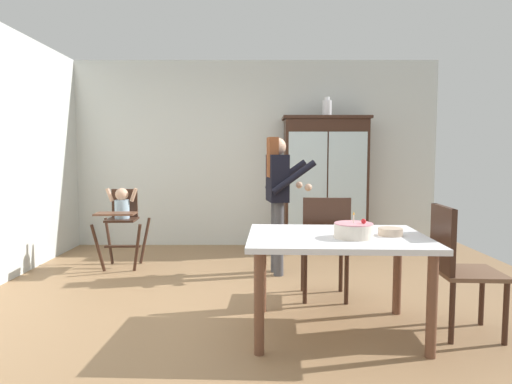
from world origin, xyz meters
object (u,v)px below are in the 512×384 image
object	(u,v)px
china_cabinet	(326,183)
adult_person	(279,188)
dining_table	(338,248)
birthday_cake	(355,230)
serving_bowl	(392,232)
high_chair_with_toddler	(123,213)
dining_chair_right_end	(457,261)
dining_chair_far_side	(326,241)
ceramic_vase	(328,108)

from	to	relation	value
china_cabinet	adult_person	size ratio (longest dim) A/B	1.23
china_cabinet	dining_table	xyz separation A→B (m)	(-0.38, -3.01, -0.30)
birthday_cake	serving_bowl	size ratio (longest dim) A/B	1.56
high_chair_with_toddler	birthday_cake	world-z (taller)	high_chair_with_toddler
dining_table	birthday_cake	distance (m)	0.21
dining_table	dining_chair_right_end	world-z (taller)	dining_chair_right_end
serving_bowl	china_cabinet	bearing A→B (deg)	90.28
adult_person	dining_chair_far_side	distance (m)	1.10
dining_chair_far_side	dining_chair_right_end	size ratio (longest dim) A/B	1.00
ceramic_vase	birthday_cake	xyz separation A→B (m)	(-0.29, -3.12, -1.20)
dining_table	serving_bowl	world-z (taller)	serving_bowl
china_cabinet	high_chair_with_toddler	size ratio (longest dim) A/B	1.98
china_cabinet	dining_table	size ratio (longest dim) A/B	1.39
china_cabinet	dining_chair_far_side	size ratio (longest dim) A/B	1.95
high_chair_with_toddler	dining_table	bearing A→B (deg)	-44.16
china_cabinet	dining_chair_right_end	distance (m)	3.11
serving_bowl	adult_person	bearing A→B (deg)	114.25
dining_chair_far_side	dining_chair_right_end	bearing A→B (deg)	141.67
dining_chair_far_side	dining_chair_right_end	xyz separation A→B (m)	(0.85, -0.75, 0.00)
adult_person	dining_chair_right_end	bearing A→B (deg)	-152.46
ceramic_vase	dining_chair_far_side	world-z (taller)	ceramic_vase
birthday_cake	serving_bowl	xyz separation A→B (m)	(0.29, 0.09, -0.03)
dining_table	ceramic_vase	bearing A→B (deg)	82.61
ceramic_vase	adult_person	xyz separation A→B (m)	(-0.75, -1.36, -1.03)
china_cabinet	serving_bowl	xyz separation A→B (m)	(0.02, -3.03, -0.18)
high_chair_with_toddler	china_cabinet	bearing A→B (deg)	20.07
dining_table	adult_person	bearing A→B (deg)	102.19
dining_chair_far_side	ceramic_vase	bearing A→B (deg)	-95.90
china_cabinet	ceramic_vase	world-z (taller)	ceramic_vase
serving_bowl	dining_chair_far_side	size ratio (longest dim) A/B	0.19
high_chair_with_toddler	dining_chair_far_side	bearing A→B (deg)	-31.53
high_chair_with_toddler	birthday_cake	xyz separation A→B (m)	(2.29, -2.04, 0.14)
china_cabinet	ceramic_vase	xyz separation A→B (m)	(0.01, 0.00, 1.05)
dining_chair_far_side	birthday_cake	bearing A→B (deg)	98.17
china_cabinet	high_chair_with_toddler	xyz separation A→B (m)	(-2.57, -1.08, -0.29)
adult_person	serving_bowl	world-z (taller)	adult_person
ceramic_vase	dining_table	world-z (taller)	ceramic_vase
ceramic_vase	dining_chair_far_side	bearing A→B (deg)	-98.99
china_cabinet	birthday_cake	size ratio (longest dim) A/B	6.70
high_chair_with_toddler	adult_person	world-z (taller)	adult_person
birthday_cake	dining_chair_right_end	size ratio (longest dim) A/B	0.29
adult_person	high_chair_with_toddler	bearing A→B (deg)	72.80
high_chair_with_toddler	dining_chair_right_end	xyz separation A→B (m)	(3.07, -1.97, -0.10)
dining_table	birthday_cake	world-z (taller)	birthday_cake
dining_table	dining_chair_right_end	bearing A→B (deg)	-2.18
china_cabinet	serving_bowl	bearing A→B (deg)	-89.72
dining_chair_right_end	dining_chair_far_side	bearing A→B (deg)	51.59
high_chair_with_toddler	dining_chair_right_end	bearing A→B (deg)	-35.41
dining_table	birthday_cake	xyz separation A→B (m)	(0.10, -0.11, 0.15)
dining_chair_far_side	dining_chair_right_end	distance (m)	1.13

